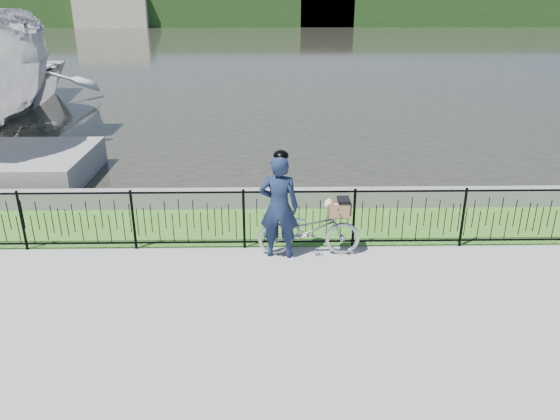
{
  "coord_description": "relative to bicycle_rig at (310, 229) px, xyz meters",
  "views": [
    {
      "loc": [
        -0.51,
        -7.48,
        4.52
      ],
      "look_at": [
        -0.36,
        1.0,
        1.0
      ],
      "focal_mm": 35.0,
      "sensor_mm": 36.0,
      "label": 1
    }
  ],
  "objects": [
    {
      "name": "far_building_right",
      "position": [
        5.82,
        57.16,
        1.11
      ],
      "size": [
        6.0,
        3.0,
        3.2
      ],
      "primitive_type": "cube",
      "color": "#B1A68E",
      "rests_on": "ground"
    },
    {
      "name": "ground",
      "position": [
        -0.18,
        -1.34,
        -0.49
      ],
      "size": [
        120.0,
        120.0,
        0.0
      ],
      "primitive_type": "plane",
      "color": "gray",
      "rests_on": "ground"
    },
    {
      "name": "water",
      "position": [
        -0.18,
        31.66,
        -0.49
      ],
      "size": [
        120.0,
        120.0,
        0.0
      ],
      "primitive_type": "plane",
      "color": "#28291F",
      "rests_on": "ground"
    },
    {
      "name": "far_building_left",
      "position": [
        -18.18,
        56.66,
        1.51
      ],
      "size": [
        8.0,
        4.0,
        4.0
      ],
      "primitive_type": "cube",
      "color": "#B1A68E",
      "rests_on": "ground"
    },
    {
      "name": "grass_strip",
      "position": [
        -0.18,
        1.26,
        -0.49
      ],
      "size": [
        60.0,
        2.0,
        0.01
      ],
      "primitive_type": "cube",
      "color": "#396E22",
      "rests_on": "ground"
    },
    {
      "name": "far_treeline",
      "position": [
        -0.18,
        58.66,
        1.01
      ],
      "size": [
        120.0,
        6.0,
        3.0
      ],
      "primitive_type": "cube",
      "color": "#24441A",
      "rests_on": "ground"
    },
    {
      "name": "cyclist",
      "position": [
        -0.55,
        -0.06,
        0.47
      ],
      "size": [
        0.74,
        0.54,
        1.95
      ],
      "color": "#151F3A",
      "rests_on": "ground"
    },
    {
      "name": "fence",
      "position": [
        -0.18,
        0.26,
        0.09
      ],
      "size": [
        14.0,
        0.06,
        1.15
      ],
      "primitive_type": null,
      "color": "black",
      "rests_on": "ground"
    },
    {
      "name": "quay_wall",
      "position": [
        -0.18,
        2.26,
        -0.29
      ],
      "size": [
        60.0,
        0.3,
        0.4
      ],
      "primitive_type": "cube",
      "color": "slate",
      "rests_on": "ground"
    },
    {
      "name": "bicycle_rig",
      "position": [
        0.0,
        0.0,
        0.0
      ],
      "size": [
        1.82,
        0.63,
        1.09
      ],
      "color": "#ABAFB7",
      "rests_on": "ground"
    }
  ]
}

